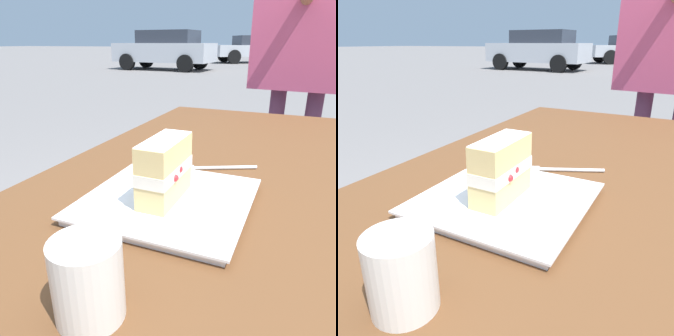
% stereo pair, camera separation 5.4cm
% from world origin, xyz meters
% --- Properties ---
extents(patio_table, '(1.38, 1.02, 0.77)m').
position_xyz_m(patio_table, '(0.00, 0.00, 0.67)').
color(patio_table, brown).
rests_on(patio_table, ground).
extents(dessert_plate, '(0.27, 0.27, 0.02)m').
position_xyz_m(dessert_plate, '(0.19, -0.19, 0.77)').
color(dessert_plate, white).
rests_on(dessert_plate, patio_table).
extents(cake_slice, '(0.13, 0.06, 0.10)m').
position_xyz_m(cake_slice, '(0.19, -0.20, 0.83)').
color(cake_slice, '#E0C17A').
rests_on(cake_slice, dessert_plate).
extents(dessert_fork, '(0.09, 0.16, 0.01)m').
position_xyz_m(dessert_fork, '(-0.01, -0.17, 0.77)').
color(dessert_fork, silver).
rests_on(dessert_fork, patio_table).
extents(coffee_cup, '(0.07, 0.07, 0.09)m').
position_xyz_m(coffee_cup, '(0.44, -0.17, 0.81)').
color(coffee_cup, silver).
rests_on(coffee_cup, patio_table).
extents(diner_person, '(0.59, 0.46, 1.62)m').
position_xyz_m(diner_person, '(-1.05, -0.04, 1.08)').
color(diner_person, '#5D3049').
rests_on(diner_person, ground).
extents(parked_car_near, '(1.92, 3.96, 1.47)m').
position_xyz_m(parked_car_near, '(-11.89, -5.39, 0.77)').
color(parked_car_near, '#B7BABF').
rests_on(parked_car_near, ground).
extents(parked_car_far, '(3.69, 4.51, 1.37)m').
position_xyz_m(parked_car_far, '(-18.23, -2.88, 0.74)').
color(parked_car_far, '#B7BABF').
rests_on(parked_car_far, ground).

